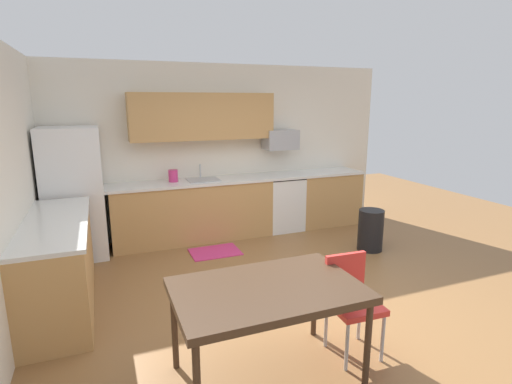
{
  "coord_description": "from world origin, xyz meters",
  "views": [
    {
      "loc": [
        -1.81,
        -3.57,
        2.13
      ],
      "look_at": [
        0.0,
        1.0,
        1.0
      ],
      "focal_mm": 27.83,
      "sensor_mm": 36.0,
      "label": 1
    }
  ],
  "objects": [
    {
      "name": "ground_plane",
      "position": [
        0.0,
        0.0,
        0.0
      ],
      "size": [
        12.0,
        12.0,
        0.0
      ],
      "primitive_type": "plane",
      "color": "olive"
    },
    {
      "name": "wall_back",
      "position": [
        0.0,
        2.65,
        1.35
      ],
      "size": [
        5.8,
        0.1,
        2.7
      ],
      "primitive_type": "cube",
      "color": "silver",
      "rests_on": "ground"
    },
    {
      "name": "cabinet_run_back",
      "position": [
        -0.53,
        2.3,
        0.45
      ],
      "size": [
        2.44,
        0.6,
        0.9
      ],
      "primitive_type": "cube",
      "color": "tan",
      "rests_on": "ground"
    },
    {
      "name": "cabinet_run_back_right",
      "position": [
        1.84,
        2.3,
        0.45
      ],
      "size": [
        1.11,
        0.6,
        0.9
      ],
      "primitive_type": "cube",
      "color": "tan",
      "rests_on": "ground"
    },
    {
      "name": "cabinet_run_left",
      "position": [
        -2.3,
        0.8,
        0.45
      ],
      "size": [
        0.6,
        2.0,
        0.9
      ],
      "primitive_type": "cube",
      "color": "tan",
      "rests_on": "ground"
    },
    {
      "name": "countertop_back",
      "position": [
        0.0,
        2.3,
        0.92
      ],
      "size": [
        4.8,
        0.64,
        0.04
      ],
      "primitive_type": "cube",
      "color": "silver",
      "rests_on": "cabinet_run_back"
    },
    {
      "name": "countertop_left",
      "position": [
        -2.3,
        0.8,
        0.92
      ],
      "size": [
        0.64,
        2.0,
        0.04
      ],
      "primitive_type": "cube",
      "color": "silver",
      "rests_on": "cabinet_run_left"
    },
    {
      "name": "upper_cabinets_back",
      "position": [
        -0.3,
        2.43,
        1.9
      ],
      "size": [
        2.2,
        0.34,
        0.7
      ],
      "primitive_type": "cube",
      "color": "tan"
    },
    {
      "name": "refrigerator",
      "position": [
        -2.18,
        2.22,
        0.9
      ],
      "size": [
        0.76,
        0.7,
        1.8
      ],
      "primitive_type": "cube",
      "color": "white",
      "rests_on": "ground"
    },
    {
      "name": "oven_range",
      "position": [
        0.99,
        2.3,
        0.46
      ],
      "size": [
        0.6,
        0.6,
        0.91
      ],
      "color": "white",
      "rests_on": "ground"
    },
    {
      "name": "microwave",
      "position": [
        0.99,
        2.4,
        1.51
      ],
      "size": [
        0.54,
        0.36,
        0.32
      ],
      "primitive_type": "cube",
      "color": "#9EA0A5"
    },
    {
      "name": "sink_basin",
      "position": [
        -0.36,
        2.3,
        0.88
      ],
      "size": [
        0.48,
        0.4,
        0.14
      ],
      "primitive_type": "cube",
      "color": "#A5A8AD",
      "rests_on": "countertop_back"
    },
    {
      "name": "sink_faucet",
      "position": [
        -0.36,
        2.48,
        1.04
      ],
      "size": [
        0.02,
        0.02,
        0.24
      ],
      "primitive_type": "cylinder",
      "color": "#B2B5BA",
      "rests_on": "countertop_back"
    },
    {
      "name": "dining_table",
      "position": [
        -0.73,
        -1.07,
        0.72
      ],
      "size": [
        1.4,
        0.9,
        0.78
      ],
      "color": "#422D1E",
      "rests_on": "ground"
    },
    {
      "name": "chair_near_table",
      "position": [
        0.08,
        -0.99,
        0.5
      ],
      "size": [
        0.42,
        0.42,
        0.85
      ],
      "color": "red",
      "rests_on": "ground"
    },
    {
      "name": "trash_bin",
      "position": [
        1.76,
        0.92,
        0.3
      ],
      "size": [
        0.36,
        0.36,
        0.6
      ],
      "primitive_type": "cylinder",
      "color": "black",
      "rests_on": "ground"
    },
    {
      "name": "floor_mat",
      "position": [
        -0.38,
        1.65,
        0.01
      ],
      "size": [
        0.7,
        0.5,
        0.01
      ],
      "primitive_type": "cube",
      "color": "#CC3372",
      "rests_on": "ground"
    },
    {
      "name": "kettle",
      "position": [
        -0.81,
        2.35,
        1.02
      ],
      "size": [
        0.14,
        0.14,
        0.2
      ],
      "primitive_type": "cylinder",
      "color": "#CC3372",
      "rests_on": "countertop_back"
    }
  ]
}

